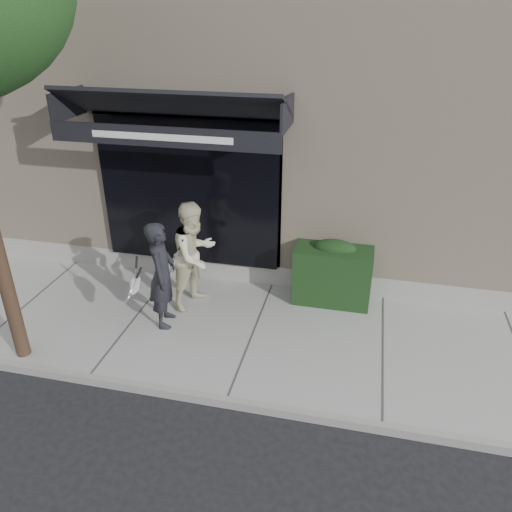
# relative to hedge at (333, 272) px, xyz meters

# --- Properties ---
(ground) EXTENTS (80.00, 80.00, 0.00)m
(ground) POSITION_rel_hedge_xyz_m (-1.10, -1.25, -0.66)
(ground) COLOR black
(ground) RESTS_ON ground
(sidewalk) EXTENTS (20.00, 3.00, 0.12)m
(sidewalk) POSITION_rel_hedge_xyz_m (-1.10, -1.25, -0.60)
(sidewalk) COLOR gray
(sidewalk) RESTS_ON ground
(curb) EXTENTS (20.00, 0.10, 0.14)m
(curb) POSITION_rel_hedge_xyz_m (-1.10, -2.80, -0.59)
(curb) COLOR gray
(curb) RESTS_ON ground
(building_facade) EXTENTS (14.30, 8.04, 5.64)m
(building_facade) POSITION_rel_hedge_xyz_m (-1.11, 3.71, 2.08)
(building_facade) COLOR beige
(building_facade) RESTS_ON ground
(hedge) EXTENTS (1.30, 0.70, 1.14)m
(hedge) POSITION_rel_hedge_xyz_m (0.00, 0.00, 0.00)
(hedge) COLOR black
(hedge) RESTS_ON sidewalk
(pedestrian_front) EXTENTS (0.76, 0.88, 1.76)m
(pedestrian_front) POSITION_rel_hedge_xyz_m (-2.55, -1.31, 0.34)
(pedestrian_front) COLOR black
(pedestrian_front) RESTS_ON sidewalk
(pedestrian_back) EXTENTS (1.01, 1.11, 1.85)m
(pedestrian_back) POSITION_rel_hedge_xyz_m (-2.24, -0.63, 0.38)
(pedestrian_back) COLOR beige
(pedestrian_back) RESTS_ON sidewalk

